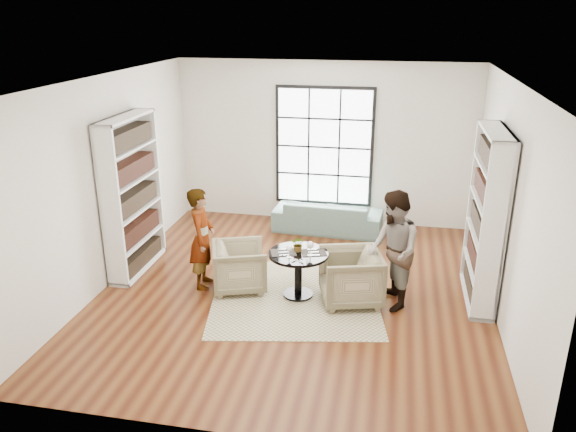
% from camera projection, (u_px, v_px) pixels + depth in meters
% --- Properties ---
extents(ground, '(6.00, 6.00, 0.00)m').
position_uv_depth(ground, '(295.00, 291.00, 8.14)').
color(ground, brown).
extents(room_shell, '(6.00, 6.01, 6.00)m').
position_uv_depth(room_shell, '(302.00, 197.00, 8.21)').
color(room_shell, silver).
rests_on(room_shell, ground).
extents(rug, '(2.69, 2.69, 0.01)m').
position_uv_depth(rug, '(295.00, 296.00, 7.97)').
color(rug, '#C4B793').
rests_on(rug, ground).
extents(pedestal_table, '(0.83, 0.83, 0.67)m').
position_uv_depth(pedestal_table, '(298.00, 265.00, 7.84)').
color(pedestal_table, black).
rests_on(pedestal_table, ground).
extents(sofa, '(2.00, 0.88, 0.57)m').
position_uv_depth(sofa, '(328.00, 216.00, 10.27)').
color(sofa, slate).
rests_on(sofa, ground).
extents(armchair_left, '(0.96, 0.95, 0.69)m').
position_uv_depth(armchair_left, '(240.00, 267.00, 8.10)').
color(armchair_left, '#C6C08D').
rests_on(armchair_left, ground).
extents(armchair_right, '(1.00, 0.99, 0.75)m').
position_uv_depth(armchair_right, '(351.00, 277.00, 7.73)').
color(armchair_right, tan).
rests_on(armchair_right, ground).
extents(person_left, '(0.42, 0.59, 1.50)m').
position_uv_depth(person_left, '(202.00, 238.00, 8.06)').
color(person_left, gray).
rests_on(person_left, ground).
extents(person_right, '(0.83, 0.95, 1.64)m').
position_uv_depth(person_right, '(393.00, 251.00, 7.47)').
color(person_right, gray).
rests_on(person_right, ground).
extents(placemat_left, '(0.40, 0.35, 0.01)m').
position_uv_depth(placemat_left, '(283.00, 253.00, 7.78)').
color(placemat_left, black).
rests_on(placemat_left, pedestal_table).
extents(placemat_right, '(0.40, 0.35, 0.01)m').
position_uv_depth(placemat_right, '(314.00, 253.00, 7.78)').
color(placemat_right, black).
rests_on(placemat_right, pedestal_table).
extents(cutlery_left, '(0.20, 0.25, 0.01)m').
position_uv_depth(cutlery_left, '(283.00, 252.00, 7.77)').
color(cutlery_left, silver).
rests_on(cutlery_left, placemat_left).
extents(cutlery_right, '(0.20, 0.25, 0.01)m').
position_uv_depth(cutlery_right, '(314.00, 252.00, 7.77)').
color(cutlery_right, silver).
rests_on(cutlery_right, placemat_right).
extents(wine_glass_left, '(0.08, 0.08, 0.18)m').
position_uv_depth(wine_glass_left, '(289.00, 249.00, 7.58)').
color(wine_glass_left, silver).
rests_on(wine_glass_left, pedestal_table).
extents(wine_glass_right, '(0.10, 0.10, 0.21)m').
position_uv_depth(wine_glass_right, '(310.00, 245.00, 7.64)').
color(wine_glass_right, silver).
rests_on(wine_glass_right, pedestal_table).
extents(flower_centerpiece, '(0.23, 0.21, 0.22)m').
position_uv_depth(flower_centerpiece, '(298.00, 244.00, 7.78)').
color(flower_centerpiece, gray).
rests_on(flower_centerpiece, pedestal_table).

